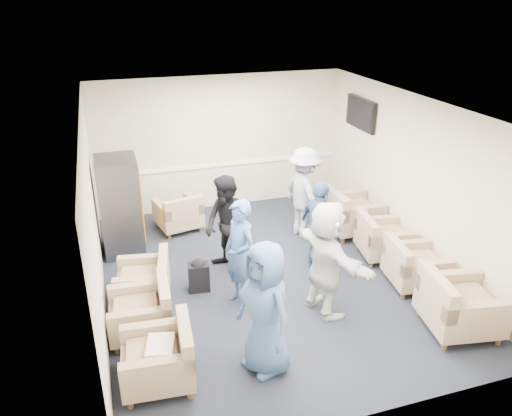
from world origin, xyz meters
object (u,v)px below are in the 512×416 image
object	(u,v)px
armchair_right_far	(350,214)
armchair_corner	(179,215)
person_mid_left	(240,254)
person_mid_right	(319,228)
armchair_left_far	(147,281)
person_front_right	(326,259)
person_back_left	(227,227)
vending_machine	(121,206)
armchair_right_midfar	(381,240)
armchair_right_near	(456,307)
person_front_left	(265,309)
armchair_left_near	(162,359)
person_back_right	(305,193)
armchair_right_midnear	(413,267)
armchair_left_mid	(144,313)

from	to	relation	value
armchair_right_far	armchair_corner	distance (m)	3.18
person_mid_left	person_mid_right	distance (m)	1.55
armchair_left_far	person_front_right	world-z (taller)	person_front_right
armchair_right_far	person_back_left	bearing A→B (deg)	105.36
armchair_right_far	vending_machine	distance (m)	4.11
person_back_left	person_mid_right	bearing A→B (deg)	55.26
armchair_right_midfar	armchair_corner	distance (m)	3.71
armchair_right_near	armchair_right_midfar	xyz separation A→B (m)	(0.10, 2.06, -0.04)
person_front_left	person_mid_left	distance (m)	1.37
armchair_right_far	person_mid_left	size ratio (longest dim) A/B	0.57
armchair_right_midfar	person_mid_right	distance (m)	1.28
person_mid_left	armchair_left_near	bearing A→B (deg)	-66.06
armchair_right_midfar	person_back_right	world-z (taller)	person_back_right
armchair_right_far	person_front_right	size ratio (longest dim) A/B	0.54
armchair_corner	person_back_left	bearing A→B (deg)	92.97
armchair_left_near	person_back_right	bearing A→B (deg)	139.54
armchair_corner	person_back_right	world-z (taller)	person_back_right
person_front_left	person_back_left	size ratio (longest dim) A/B	1.03
armchair_left_near	armchair_left_far	size ratio (longest dim) A/B	0.99
armchair_left_near	person_front_right	xyz separation A→B (m)	(2.36, 0.72, 0.52)
armchair_left_near	armchair_right_midnear	xyz separation A→B (m)	(3.92, 0.91, -0.00)
person_back_left	armchair_right_near	bearing A→B (deg)	26.42
armchair_corner	vending_machine	distance (m)	1.28
armchair_right_near	person_mid_left	world-z (taller)	person_mid_left
armchair_right_near	person_mid_right	size ratio (longest dim) A/B	0.69
armchair_right_midnear	vending_machine	distance (m)	4.84
armchair_left_near	person_back_left	xyz separation A→B (m)	(1.33, 2.15, 0.49)
armchair_left_far	armchair_right_midnear	xyz separation A→B (m)	(3.90, -0.85, 0.02)
armchair_left_near	person_back_right	size ratio (longest dim) A/B	0.51
armchair_right_near	armchair_right_far	xyz separation A→B (m)	(0.03, 3.07, 0.00)
armchair_right_near	armchair_right_midnear	world-z (taller)	armchair_right_near
armchair_right_midfar	armchair_right_far	distance (m)	1.01
armchair_left_near	armchair_right_midnear	world-z (taller)	armchair_left_near
armchair_right_midnear	person_mid_left	world-z (taller)	person_mid_left
armchair_right_midnear	armchair_right_far	size ratio (longest dim) A/B	0.99
armchair_right_far	armchair_corner	bearing A→B (deg)	70.09
armchair_right_near	armchair_right_midnear	size ratio (longest dim) A/B	1.15
armchair_left_mid	person_front_right	bearing A→B (deg)	87.57
armchair_right_midnear	vending_machine	bearing A→B (deg)	66.85
armchair_right_far	person_back_right	bearing A→B (deg)	80.21
armchair_left_far	person_mid_right	size ratio (longest dim) A/B	0.58
person_front_right	armchair_corner	bearing A→B (deg)	14.37
vending_machine	armchair_right_midnear	bearing A→B (deg)	-31.37
person_mid_left	person_front_left	bearing A→B (deg)	-23.69
armchair_left_far	vending_machine	size ratio (longest dim) A/B	0.52
armchair_right_near	vending_machine	xyz separation A→B (m)	(-4.02, 3.63, 0.48)
person_mid_left	person_back_left	world-z (taller)	person_back_left
armchair_left_far	person_back_left	bearing A→B (deg)	115.89
armchair_corner	vending_machine	xyz separation A→B (m)	(-1.05, -0.50, 0.53)
armchair_left_mid	armchair_right_midfar	bearing A→B (deg)	105.73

